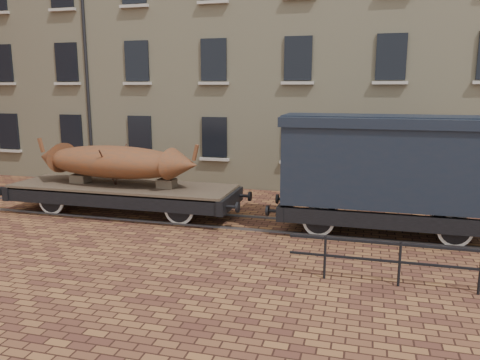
# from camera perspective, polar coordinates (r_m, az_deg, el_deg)

# --- Properties ---
(ground) EXTENTS (90.00, 90.00, 0.00)m
(ground) POSITION_cam_1_polar(r_m,az_deg,el_deg) (15.07, 0.09, -5.24)
(ground) COLOR #4D291E
(warehouse_cream) EXTENTS (40.00, 10.19, 14.00)m
(warehouse_cream) POSITION_cam_1_polar(r_m,az_deg,el_deg) (24.11, 13.94, 17.38)
(warehouse_cream) COLOR #C6B88E
(warehouse_cream) RESTS_ON ground
(rail_track) EXTENTS (30.00, 1.52, 0.06)m
(rail_track) POSITION_cam_1_polar(r_m,az_deg,el_deg) (15.06, 0.09, -5.13)
(rail_track) COLOR #59595E
(rail_track) RESTS_ON ground
(flatcar_wagon) EXTENTS (8.63, 2.34, 1.30)m
(flatcar_wagon) POSITION_cam_1_polar(r_m,az_deg,el_deg) (16.42, -14.08, -1.28)
(flatcar_wagon) COLOR brown
(flatcar_wagon) RESTS_ON ground
(iron_boat) EXTENTS (6.23, 2.04, 1.51)m
(iron_boat) POSITION_cam_1_polar(r_m,az_deg,el_deg) (16.38, -15.08, 2.17)
(iron_boat) COLOR brown
(iron_boat) RESTS_ON flatcar_wagon
(goods_van) EXTENTS (6.75, 2.46, 3.49)m
(goods_van) POSITION_cam_1_polar(r_m,az_deg,el_deg) (14.12, 17.50, 2.22)
(goods_van) COLOR black
(goods_van) RESTS_ON ground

